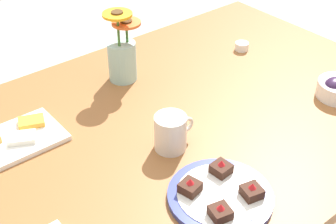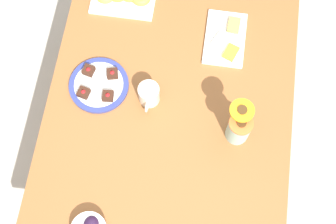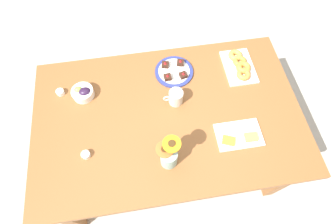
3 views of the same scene
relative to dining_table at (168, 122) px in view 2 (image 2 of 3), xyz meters
The scene contains 6 objects.
ground_plane 0.65m from the dining_table, ahead, with size 6.00×6.00×0.00m, color #B7B2A8.
dining_table is the anchor object (origin of this frame).
coffee_mug 0.17m from the dining_table, 124.81° to the right, with size 0.12×0.09×0.10m.
cheese_platter 0.44m from the dining_table, 152.62° to the left, with size 0.26×0.17×0.03m.
dessert_plate 0.33m from the dining_table, 106.24° to the right, with size 0.25×0.25×0.05m.
flower_vase 0.33m from the dining_table, 81.76° to the left, with size 0.12×0.10×0.24m.
Camera 2 is at (0.62, 0.09, 2.52)m, focal length 50.00 mm.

